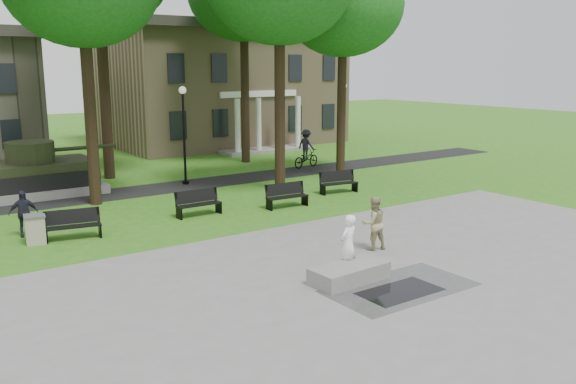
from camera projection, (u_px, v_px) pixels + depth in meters
name	position (u px, v px, depth m)	size (l,w,h in m)	color
ground	(339.00, 246.00, 19.72)	(120.00, 120.00, 0.00)	#2C6217
plaza	(464.00, 292.00, 15.71)	(22.00, 16.00, 0.02)	gray
footpath	(179.00, 186.00, 29.31)	(44.00, 2.60, 0.01)	black
building_right	(219.00, 83.00, 45.25)	(17.00, 12.00, 8.60)	#9E8460
tree_3	(343.00, 5.00, 30.05)	(6.00, 6.00, 11.19)	black
lamp_mid	(184.00, 127.00, 29.26)	(0.36, 0.36, 4.73)	black
lamp_right	(343.00, 117.00, 34.89)	(0.36, 0.36, 4.73)	black
tank_monument	(26.00, 177.00, 27.10)	(7.45, 3.40, 2.40)	gray
puddle	(400.00, 291.00, 15.71)	(2.20, 1.20, 0.00)	black
concrete_block	(349.00, 273.00, 16.41)	(2.20, 1.00, 0.45)	gray
skateboard	(351.00, 272.00, 17.06)	(0.78, 0.20, 0.07)	brown
skateboarder	(348.00, 244.00, 16.89)	(0.62, 0.41, 1.69)	white
friend_watching	(374.00, 223.00, 19.11)	(0.83, 0.65, 1.71)	tan
pedestrian_walker	(23.00, 213.00, 20.66)	(0.94, 0.39, 1.61)	#20202A
cyclist	(306.00, 152.00, 34.52)	(2.05, 1.21, 2.15)	black
park_bench_0	(72.00, 224.00, 20.39)	(1.85, 0.85, 1.00)	black
park_bench_1	(198.00, 202.00, 23.57)	(1.80, 0.52, 1.00)	black
park_bench_2	(286.00, 195.00, 24.93)	(1.83, 0.64, 1.00)	black
park_bench_3	(338.00, 182.00, 27.72)	(1.85, 0.79, 1.00)	black
trash_bin	(35.00, 229.00, 19.89)	(0.77, 0.77, 0.96)	#A09983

